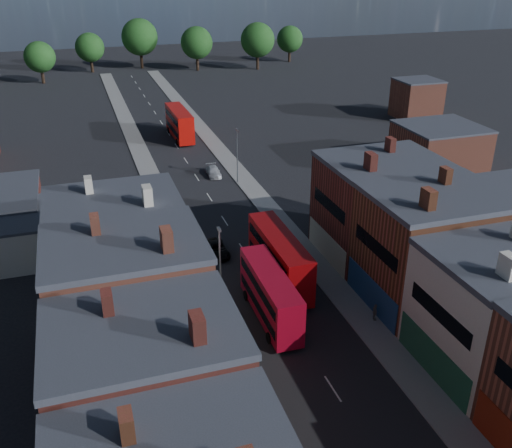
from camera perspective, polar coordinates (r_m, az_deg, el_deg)
pavement_west at (r=72.15m, az=-8.56°, el=0.32°), size 3.00×200.00×0.12m
pavement_east at (r=75.01m, az=1.25°, el=1.63°), size 3.00×200.00×0.12m
lamp_post_2 at (r=52.76m, az=-3.62°, el=-3.76°), size 0.25×0.70×8.12m
lamp_post_3 at (r=81.86m, az=-1.90°, el=7.20°), size 0.25×0.70×8.12m
bus_0 at (r=51.87m, az=1.43°, el=-7.03°), size 2.90×11.03×4.75m
bus_1 at (r=57.27m, az=2.37°, el=-3.36°), size 3.09×12.10×5.23m
bus_2 at (r=104.42m, az=-7.66°, el=9.99°), size 3.21×12.13×5.22m
car_2 at (r=63.52m, az=-3.97°, el=-2.49°), size 2.32×4.91×1.36m
car_3 at (r=86.25m, az=-4.28°, el=5.27°), size 2.12×4.64×1.32m
ped_3 at (r=53.45m, az=11.80°, el=-8.63°), size 0.64×1.04×1.64m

